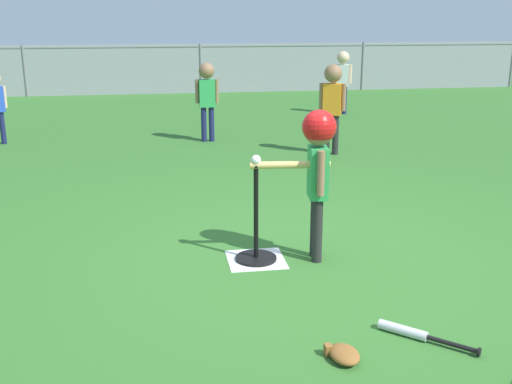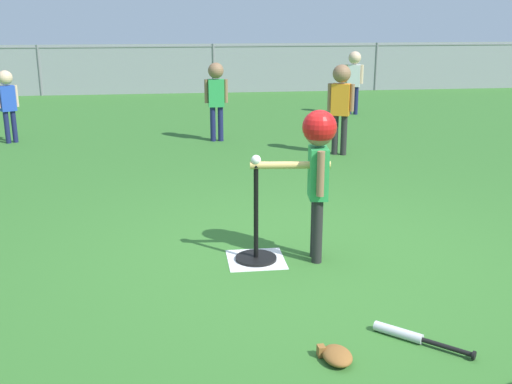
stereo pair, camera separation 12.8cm
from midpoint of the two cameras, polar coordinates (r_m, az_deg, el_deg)
The scene contains 11 objects.
ground_plane at distance 4.82m, azimuth 3.49°, elevation -6.21°, with size 60.00×60.00×0.00m, color #336B28.
home_plate at distance 4.79m, azimuth -0.77°, elevation -6.28°, with size 0.44×0.44×0.01m, color white.
batting_tee at distance 4.75m, azimuth -0.78°, elevation -4.90°, with size 0.32×0.32×0.76m.
baseball_on_tee at distance 4.55m, azimuth -0.81°, elevation 3.00°, with size 0.07×0.07×0.07m, color white.
batter_child at distance 4.58m, azimuth 4.93°, elevation 3.48°, with size 0.64×0.33×1.17m.
fielder_deep_center at distance 8.27m, azimuth 6.68°, elevation 8.76°, with size 0.33×0.24×1.20m.
fielder_near_left at distance 9.11m, azimuth -4.99°, elevation 9.31°, with size 0.34×0.23×1.16m.
fielder_deep_right at distance 11.76m, azimuth 7.74°, elevation 10.83°, with size 0.33×0.23×1.17m.
spare_bat_silver at distance 3.81m, azimuth 13.46°, elevation -12.65°, with size 0.48×0.44×0.06m.
glove_by_plate at distance 3.52m, azimuth 7.10°, elevation -14.74°, with size 0.19×0.23×0.07m.
outfield_fence at distance 14.88m, azimuth -5.41°, elevation 11.51°, with size 16.06×0.06×1.15m.
Camera 1 is at (-1.06, -4.33, 1.85)m, focal length 43.01 mm.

